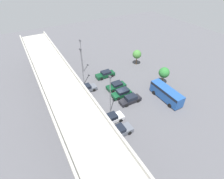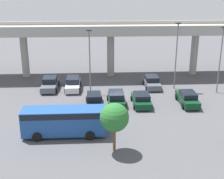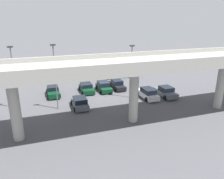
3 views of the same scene
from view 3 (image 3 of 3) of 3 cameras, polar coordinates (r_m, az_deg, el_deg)
name	(u,v)px [view 3 (image 3 of 3)]	position (r m, az deg, el deg)	size (l,w,h in m)	color
ground_plane	(105,92)	(37.64, -1.83, -0.64)	(112.45, 112.45, 0.00)	#4C4C51
highway_overpass	(135,68)	(25.28, 5.93, 5.50)	(53.59, 6.42, 8.05)	#9E9B93
parked_car_0	(165,92)	(36.39, 13.79, -0.58)	(2.20, 4.73, 1.69)	#515660
parked_car_1	(148,93)	(34.98, 9.28, -1.02)	(2.07, 4.74, 1.67)	silver
parked_car_2	(117,85)	(39.27, 1.34, 1.31)	(2.00, 4.72, 1.60)	black
parked_car_3	(104,86)	(38.08, -2.20, 0.81)	(2.12, 4.40, 1.63)	#0C381E
parked_car_4	(87,88)	(37.71, -6.68, 0.39)	(2.20, 4.49, 1.49)	#0C381E
parked_car_5	(80,103)	(31.33, -8.42, -3.40)	(2.13, 4.34, 1.57)	#515660
parked_car_6	(53,91)	(37.05, -15.13, -0.38)	(2.06, 4.84, 1.60)	#0C381E
shuttle_bus	(118,70)	(46.48, 1.56, 5.11)	(7.86, 2.53, 2.70)	#1E478C
lamp_post_near_aisle	(14,73)	(32.23, -24.27, 3.83)	(0.70, 0.35, 8.72)	slate
lamp_post_mid_lot	(55,73)	(30.20, -14.64, 4.26)	(0.70, 0.35, 8.99)	slate
lamp_post_by_overpass	(132,68)	(33.86, 5.12, 5.67)	(0.70, 0.35, 8.32)	slate
tree_front_left	(93,61)	(47.83, -4.97, 7.32)	(2.48, 2.48, 4.42)	brown
tree_front_centre	(41,65)	(46.67, -18.15, 6.17)	(2.38, 2.38, 4.34)	brown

